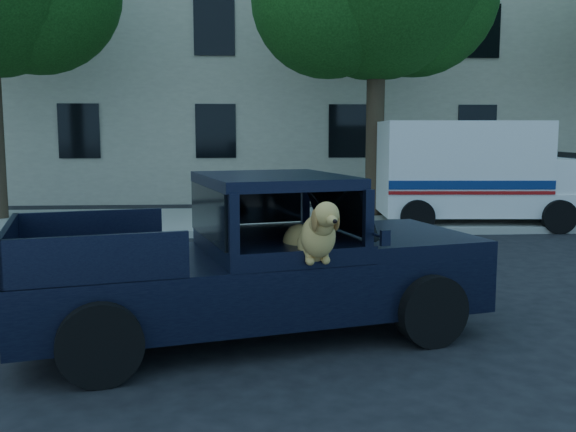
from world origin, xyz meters
name	(u,v)px	position (x,y,z in m)	size (l,w,h in m)	color
ground	(58,365)	(0.00, 0.00, 0.00)	(120.00, 120.00, 0.00)	black
far_sidewalk	(168,222)	(0.00, 9.20, 0.07)	(60.00, 4.00, 0.15)	gray
lane_stripes	(260,279)	(2.00, 3.40, 0.01)	(21.60, 0.14, 0.01)	silver
building_main	(277,64)	(3.00, 16.50, 4.50)	(26.00, 6.00, 9.00)	beige
pickup_truck	(246,282)	(1.77, 0.75, 0.58)	(5.11, 3.04, 1.72)	black
mail_truck	(473,181)	(7.02, 8.34, 1.05)	(4.53, 2.51, 2.41)	silver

